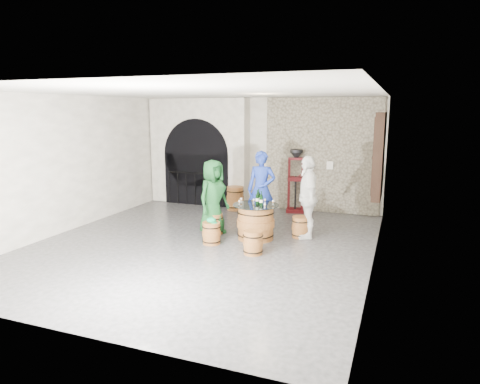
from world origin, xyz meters
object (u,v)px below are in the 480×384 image
at_px(barrel_stool_right, 301,227).
at_px(person_blue, 261,189).
at_px(barrel_stool_near_left, 211,233).
at_px(wine_bottle_center, 261,200).
at_px(barrel_stool_left, 215,224).
at_px(barrel_stool_far, 261,217).
at_px(person_green, 213,197).
at_px(wine_bottle_left, 257,198).
at_px(barrel_table, 256,222).
at_px(barrel_stool_near_right, 253,243).
at_px(side_barrel, 235,198).
at_px(person_white, 308,197).
at_px(corking_press, 296,176).
at_px(wine_bottle_right, 259,197).

xyz_separation_m(barrel_stool_right, person_blue, (-1.11, 0.52, 0.70)).
distance_m(barrel_stool_near_left, wine_bottle_center, 1.30).
bearing_deg(wine_bottle_center, barrel_stool_left, 174.80).
bearing_deg(barrel_stool_far, person_blue, -78.99).
height_order(person_green, person_blue, person_blue).
relative_size(barrel_stool_near_left, wine_bottle_left, 1.48).
xyz_separation_m(barrel_stool_far, wine_bottle_left, (0.21, -0.94, 0.68)).
xyz_separation_m(person_green, person_blue, (0.87, 0.94, 0.07)).
bearing_deg(wine_bottle_center, person_blue, 107.70).
relative_size(person_green, wine_bottle_center, 5.34).
xyz_separation_m(barrel_table, barrel_stool_far, (-0.20, 1.01, -0.15)).
bearing_deg(barrel_stool_near_right, side_barrel, 116.66).
xyz_separation_m(barrel_stool_near_left, side_barrel, (-0.69, 3.18, 0.10)).
xyz_separation_m(barrel_stool_left, barrel_stool_near_right, (1.31, -1.05, 0.00)).
xyz_separation_m(person_white, side_barrel, (-2.51, 1.96, -0.59)).
bearing_deg(wine_bottle_center, wine_bottle_left, 137.81).
bearing_deg(person_green, corking_press, -6.12).
bearing_deg(person_white, barrel_stool_left, -96.73).
height_order(person_green, wine_bottle_left, person_green).
distance_m(barrel_table, wine_bottle_left, 0.53).
relative_size(barrel_stool_near_right, corking_press, 0.27).
bearing_deg(wine_bottle_left, wine_bottle_right, 92.87).
height_order(barrel_stool_right, side_barrel, side_barrel).
height_order(barrel_stool_right, barrel_stool_near_right, same).
distance_m(person_blue, wine_bottle_center, 1.10).
distance_m(barrel_stool_right, wine_bottle_left, 1.20).
relative_size(barrel_stool_right, person_white, 0.26).
height_order(barrel_table, wine_bottle_left, wine_bottle_left).
relative_size(person_blue, wine_bottle_left, 5.80).
bearing_deg(barrel_stool_near_left, wine_bottle_right, 48.11).
distance_m(side_barrel, corking_press, 1.86).
relative_size(barrel_stool_near_right, wine_bottle_left, 1.48).
height_order(barrel_stool_far, wine_bottle_center, wine_bottle_center).
relative_size(barrel_table, wine_bottle_center, 3.15).
xyz_separation_m(barrel_stool_right, barrel_stool_near_right, (-0.63, -1.47, 0.00)).
distance_m(person_green, corking_press, 3.07).
bearing_deg(side_barrel, barrel_stool_right, -40.26).
xyz_separation_m(person_green, person_white, (2.10, 0.48, 0.06)).
bearing_deg(person_green, barrel_stool_left, -74.61).
relative_size(barrel_stool_near_left, corking_press, 0.27).
bearing_deg(barrel_stool_near_left, barrel_stool_far, 71.05).
bearing_deg(wine_bottle_center, person_white, 33.35).
height_order(wine_bottle_left, wine_bottle_right, same).
bearing_deg(corking_press, wine_bottle_left, -105.73).
distance_m(barrel_stool_far, barrel_stool_right, 1.23).
relative_size(barrel_stool_near_left, wine_bottle_center, 1.48).
bearing_deg(barrel_table, person_blue, 101.01).
bearing_deg(corking_press, barrel_stool_near_left, -117.19).
relative_size(barrel_stool_near_left, person_white, 0.26).
height_order(barrel_stool_right, person_green, person_green).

